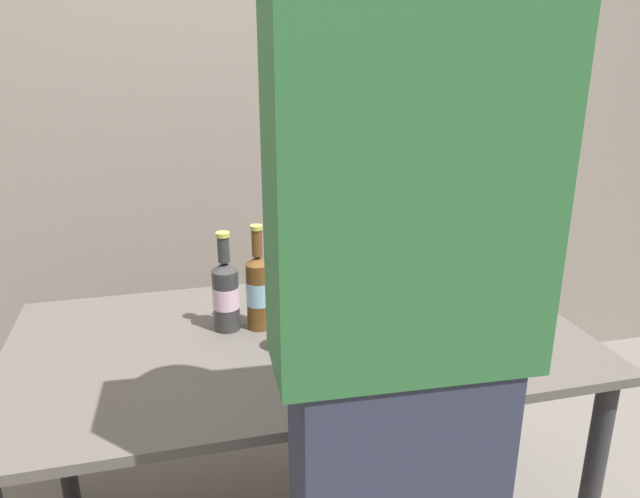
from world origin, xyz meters
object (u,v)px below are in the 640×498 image
object	(u,v)px
beer_bottle_amber	(226,293)
person_figure	(401,365)
laptop	(364,305)
beer_bottle_brown	(259,289)
coffee_mug	(288,334)

from	to	relation	value
beer_bottle_amber	person_figure	distance (m)	0.75
laptop	person_figure	distance (m)	0.70
beer_bottle_brown	person_figure	distance (m)	0.72
beer_bottle_brown	person_figure	xyz separation A→B (m)	(0.15, -0.69, 0.12)
laptop	person_figure	bearing A→B (deg)	-103.15
laptop	coffee_mug	xyz separation A→B (m)	(-0.25, -0.12, -0.00)
person_figure	laptop	bearing A→B (deg)	76.85
beer_bottle_brown	coffee_mug	bearing A→B (deg)	-71.17
coffee_mug	beer_bottle_amber	bearing A→B (deg)	130.79
beer_bottle_amber	beer_bottle_brown	size ratio (longest dim) A/B	0.94
laptop	beer_bottle_brown	world-z (taller)	beer_bottle_brown
laptop	beer_bottle_amber	size ratio (longest dim) A/B	1.41
coffee_mug	beer_bottle_brown	bearing A→B (deg)	108.83
laptop	coffee_mug	world-z (taller)	laptop
beer_bottle_brown	laptop	bearing A→B (deg)	-6.11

